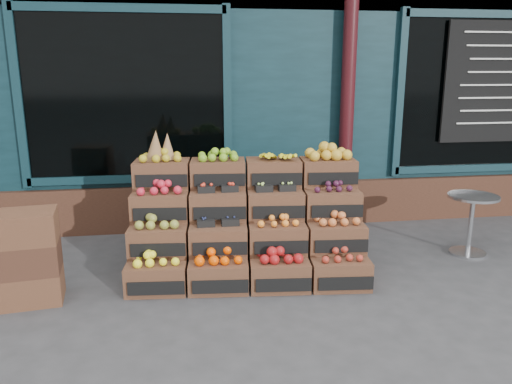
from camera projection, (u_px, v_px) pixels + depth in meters
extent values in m
plane|color=#3A3A3C|center=(288.00, 296.00, 4.71)|extent=(60.00, 60.00, 0.00)
cube|color=#0D272E|center=(230.00, 50.00, 9.11)|extent=(12.00, 6.00, 4.80)
cube|color=#0D272E|center=(254.00, 115.00, 6.50)|extent=(12.00, 0.12, 3.00)
cube|color=#402519|center=(254.00, 205.00, 6.73)|extent=(12.00, 0.18, 0.60)
cube|color=black|center=(126.00, 97.00, 6.15)|extent=(2.40, 0.06, 2.00)
cube|color=black|center=(485.00, 94.00, 6.84)|extent=(2.40, 0.06, 2.00)
cylinder|color=#350C10|center=(347.00, 107.00, 6.46)|extent=(0.18, 0.18, 3.20)
cube|color=black|center=(490.00, 83.00, 6.72)|extent=(1.30, 0.04, 1.60)
cube|color=#553321|center=(157.00, 276.00, 4.80)|extent=(0.60, 0.45, 0.29)
cube|color=black|center=(154.00, 289.00, 4.61)|extent=(0.53, 0.06, 0.13)
cube|color=yellow|center=(156.00, 258.00, 4.76)|extent=(0.48, 0.34, 0.09)
cube|color=#553321|center=(219.00, 275.00, 4.84)|extent=(0.60, 0.45, 0.29)
cube|color=black|center=(218.00, 287.00, 4.64)|extent=(0.53, 0.06, 0.13)
cube|color=#FB4C00|center=(218.00, 256.00, 4.79)|extent=(0.48, 0.34, 0.10)
cube|color=#553321|center=(279.00, 273.00, 4.87)|extent=(0.60, 0.45, 0.29)
cube|color=black|center=(282.00, 285.00, 4.67)|extent=(0.53, 0.06, 0.13)
cube|color=maroon|center=(280.00, 255.00, 4.82)|extent=(0.48, 0.34, 0.11)
cube|color=#553321|center=(339.00, 272.00, 4.91)|extent=(0.60, 0.45, 0.29)
cube|color=black|center=(344.00, 284.00, 4.71)|extent=(0.53, 0.06, 0.13)
cube|color=#A02D20|center=(340.00, 254.00, 4.86)|extent=(0.48, 0.34, 0.08)
cube|color=#553321|center=(159.00, 240.00, 4.97)|extent=(0.60, 0.45, 0.29)
cube|color=black|center=(156.00, 250.00, 4.77)|extent=(0.53, 0.06, 0.13)
cube|color=olive|center=(158.00, 222.00, 4.92)|extent=(0.48, 0.34, 0.10)
cube|color=#553321|center=(218.00, 239.00, 5.00)|extent=(0.60, 0.45, 0.29)
cube|color=black|center=(218.00, 249.00, 4.81)|extent=(0.53, 0.06, 0.13)
cube|color=#1D2347|center=(218.00, 224.00, 4.96)|extent=(0.48, 0.34, 0.03)
cube|color=#553321|center=(277.00, 238.00, 5.04)|extent=(0.60, 0.45, 0.29)
cube|color=black|center=(279.00, 248.00, 4.84)|extent=(0.53, 0.06, 0.13)
cube|color=orange|center=(277.00, 220.00, 4.99)|extent=(0.48, 0.34, 0.08)
cube|color=#553321|center=(335.00, 236.00, 5.07)|extent=(0.60, 0.45, 0.29)
cube|color=black|center=(340.00, 246.00, 4.87)|extent=(0.53, 0.06, 0.13)
cube|color=#CC6530|center=(336.00, 219.00, 5.02)|extent=(0.48, 0.34, 0.09)
cube|color=#553321|center=(160.00, 206.00, 5.13)|extent=(0.60, 0.45, 0.29)
cube|color=black|center=(158.00, 214.00, 4.94)|extent=(0.53, 0.06, 0.13)
cube|color=red|center=(160.00, 188.00, 5.09)|extent=(0.48, 0.34, 0.10)
cube|color=#553321|center=(218.00, 205.00, 5.17)|extent=(0.60, 0.45, 0.29)
cube|color=black|center=(218.00, 213.00, 4.97)|extent=(0.53, 0.06, 0.13)
cube|color=red|center=(218.00, 190.00, 5.13)|extent=(0.48, 0.34, 0.04)
cube|color=#553321|center=(275.00, 204.00, 5.20)|extent=(0.60, 0.45, 0.29)
cube|color=black|center=(277.00, 212.00, 5.00)|extent=(0.53, 0.06, 0.13)
cube|color=#B3D763|center=(275.00, 189.00, 5.16)|extent=(0.48, 0.34, 0.03)
cube|color=#553321|center=(331.00, 203.00, 5.24)|extent=(0.60, 0.45, 0.29)
cube|color=black|center=(336.00, 211.00, 5.04)|extent=(0.53, 0.06, 0.13)
cube|color=#3B142A|center=(332.00, 187.00, 5.19)|extent=(0.48, 0.34, 0.07)
cube|color=#553321|center=(162.00, 174.00, 5.30)|extent=(0.60, 0.45, 0.29)
cube|color=black|center=(160.00, 181.00, 5.10)|extent=(0.53, 0.06, 0.13)
cube|color=#B39D20|center=(161.00, 156.00, 5.25)|extent=(0.48, 0.34, 0.10)
cube|color=#553321|center=(218.00, 173.00, 5.33)|extent=(0.60, 0.45, 0.29)
cube|color=black|center=(218.00, 180.00, 5.13)|extent=(0.53, 0.06, 0.13)
cube|color=#6EA21E|center=(218.00, 156.00, 5.29)|extent=(0.48, 0.34, 0.10)
cube|color=#553321|center=(273.00, 172.00, 5.37)|extent=(0.60, 0.45, 0.29)
cube|color=black|center=(275.00, 179.00, 5.17)|extent=(0.53, 0.06, 0.13)
cube|color=gold|center=(273.00, 155.00, 5.32)|extent=(0.48, 0.34, 0.09)
cube|color=#553321|center=(328.00, 172.00, 5.40)|extent=(0.60, 0.45, 0.29)
cube|color=black|center=(332.00, 179.00, 5.20)|extent=(0.53, 0.06, 0.13)
cube|color=gold|center=(328.00, 153.00, 5.35)|extent=(0.48, 0.34, 0.13)
cube|color=#402519|center=(248.00, 265.00, 5.09)|extent=(2.38, 0.61, 0.29)
cube|color=#402519|center=(247.00, 243.00, 5.29)|extent=(2.38, 0.61, 0.57)
cube|color=#402519|center=(246.00, 224.00, 5.49)|extent=(2.38, 0.61, 0.86)
cone|color=olive|center=(155.00, 145.00, 5.22)|extent=(0.20, 0.20, 0.33)
cone|color=olive|center=(167.00, 146.00, 5.28)|extent=(0.18, 0.18, 0.29)
cube|color=#553321|center=(30.00, 287.00, 4.57)|extent=(0.62, 0.47, 0.29)
cube|color=#402519|center=(26.00, 258.00, 4.50)|extent=(0.62, 0.47, 0.29)
cube|color=#553321|center=(22.00, 227.00, 4.43)|extent=(0.62, 0.47, 0.29)
cylinder|color=silver|center=(467.00, 253.00, 5.77)|extent=(0.41, 0.41, 0.03)
cylinder|color=silver|center=(470.00, 226.00, 5.69)|extent=(0.06, 0.06, 0.67)
cylinder|color=silver|center=(474.00, 196.00, 5.61)|extent=(0.56, 0.56, 0.03)
imported|color=#195926|center=(147.00, 153.00, 7.07)|extent=(0.67, 0.44, 1.83)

